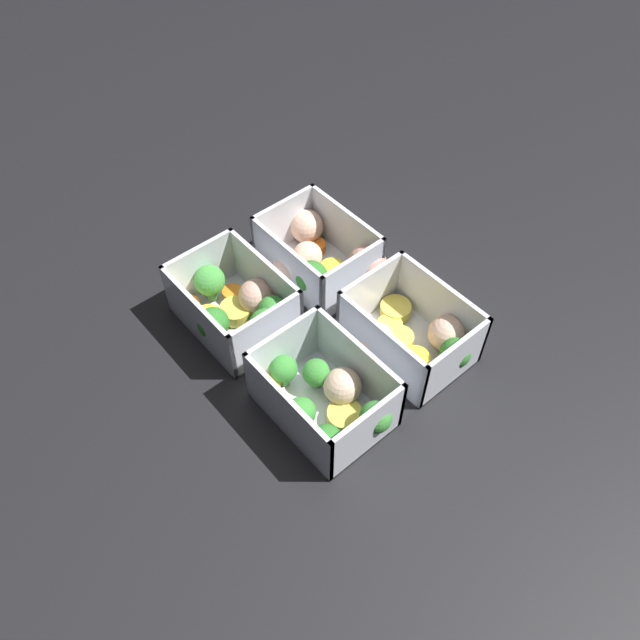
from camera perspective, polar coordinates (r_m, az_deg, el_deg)
The scene contains 5 objects.
ground_plane at distance 0.72m, azimuth 0.00°, elevation -1.28°, with size 4.00×4.00×0.00m, color black.
container_near_left at distance 0.70m, azimuth 8.45°, elevation -1.39°, with size 0.14×0.11×0.07m.
container_near_right at distance 0.77m, azimuth 0.04°, elevation 5.75°, with size 0.15×0.13×0.07m.
container_far_left at distance 0.64m, azimuth 0.44°, elevation -7.07°, with size 0.15×0.11×0.07m.
container_far_right at distance 0.72m, azimuth -7.62°, elevation 1.26°, with size 0.13×0.11×0.07m.
Camera 1 is at (-0.34, 0.29, 0.57)m, focal length 35.00 mm.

